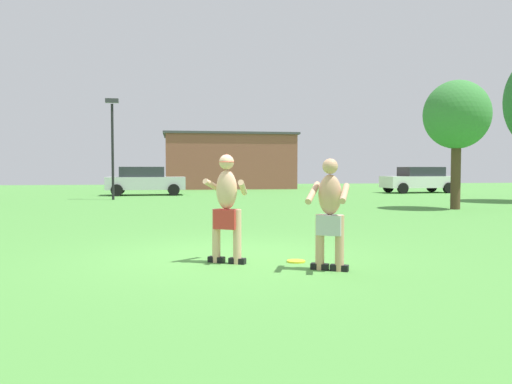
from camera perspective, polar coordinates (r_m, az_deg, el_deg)
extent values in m
plane|color=#4C8E3D|center=(8.59, -3.15, -7.27)|extent=(80.00, 80.00, 0.00)
cube|color=black|center=(8.10, -4.46, -7.54)|extent=(0.28, 0.22, 0.09)
cylinder|color=#E0AD89|center=(8.05, -4.47, -4.90)|extent=(0.13, 0.13, 0.84)
cube|color=black|center=(7.96, -2.11, -7.72)|extent=(0.28, 0.22, 0.09)
cylinder|color=#E0AD89|center=(7.91, -2.11, -5.03)|extent=(0.13, 0.13, 0.84)
cube|color=red|center=(7.94, -3.31, -3.03)|extent=(0.43, 0.39, 0.30)
ellipsoid|color=#E0AD89|center=(7.91, -3.31, 0.26)|extent=(0.41, 0.36, 0.61)
cylinder|color=#E0AD89|center=(8.10, -4.52, 0.53)|extent=(0.45, 0.48, 0.29)
cylinder|color=#E0AD89|center=(7.91, -1.50, 0.49)|extent=(0.22, 0.58, 0.27)
sphere|color=#E0AD89|center=(7.90, -3.32, 3.36)|extent=(0.23, 0.23, 0.23)
cone|color=red|center=(7.91, -3.32, 3.83)|extent=(0.33, 0.33, 0.13)
cube|color=black|center=(7.51, 9.32, -8.38)|extent=(0.28, 0.22, 0.09)
cylinder|color=tan|center=(7.45, 9.34, -5.67)|extent=(0.13, 0.13, 0.81)
cube|color=black|center=(7.57, 7.15, -8.28)|extent=(0.28, 0.22, 0.09)
cylinder|color=tan|center=(7.51, 7.16, -5.59)|extent=(0.13, 0.13, 0.81)
cube|color=#B7B7BC|center=(7.45, 8.26, -3.66)|extent=(0.43, 0.38, 0.29)
ellipsoid|color=tan|center=(7.41, 8.28, -0.30)|extent=(0.40, 0.36, 0.58)
cylinder|color=tan|center=(7.27, 9.88, -0.13)|extent=(0.32, 0.54, 0.28)
cylinder|color=tan|center=(7.37, 6.38, -0.08)|extent=(0.35, 0.51, 0.32)
sphere|color=tan|center=(7.40, 8.30, 2.87)|extent=(0.22, 0.22, 0.22)
cylinder|color=yellow|center=(8.14, 4.50, -7.73)|extent=(0.30, 0.30, 0.03)
cube|color=silver|center=(29.06, -12.23, 0.98)|extent=(4.36, 1.94, 0.70)
cube|color=#282D33|center=(29.05, -12.63, 2.22)|extent=(2.46, 1.66, 0.56)
cylinder|color=black|center=(29.97, -9.30, 0.38)|extent=(0.65, 0.24, 0.64)
cylinder|color=black|center=(28.17, -9.20, 0.24)|extent=(0.65, 0.24, 0.64)
cylinder|color=black|center=(30.04, -15.05, 0.33)|extent=(0.65, 0.24, 0.64)
cylinder|color=black|center=(28.24, -15.31, 0.19)|extent=(0.65, 0.24, 0.64)
cube|color=white|center=(32.71, 17.67, 1.09)|extent=(4.41, 2.08, 0.70)
cube|color=#282D33|center=(32.80, 17.99, 2.19)|extent=(2.51, 1.74, 0.56)
cylinder|color=black|center=(31.19, 16.12, 0.40)|extent=(0.65, 0.26, 0.64)
cylinder|color=black|center=(32.78, 14.60, 0.52)|extent=(0.65, 0.26, 0.64)
cylinder|color=black|center=(32.75, 20.73, 0.43)|extent=(0.65, 0.26, 0.64)
cylinder|color=black|center=(34.27, 19.07, 0.55)|extent=(0.65, 0.26, 0.64)
cylinder|color=black|center=(25.05, -15.76, 4.33)|extent=(0.12, 0.12, 4.52)
cube|color=#333338|center=(25.24, -15.82, 9.81)|extent=(0.60, 0.24, 0.20)
cube|color=brown|center=(38.98, -3.09, 3.35)|extent=(9.36, 5.96, 3.95)
cube|color=#3F3F44|center=(39.06, -3.10, 6.36)|extent=(9.73, 6.20, 0.16)
cylinder|color=#4C3823|center=(19.86, 21.45, 1.89)|extent=(0.34, 0.34, 2.57)
ellipsoid|color=#387F38|center=(19.96, 21.56, 8.07)|extent=(2.36, 2.36, 2.47)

